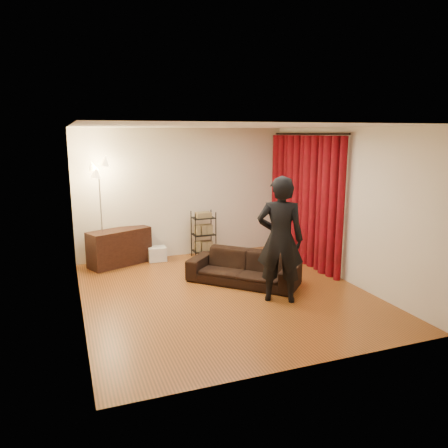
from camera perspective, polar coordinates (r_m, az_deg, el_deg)
name	(u,v)px	position (r m, az deg, el deg)	size (l,w,h in m)	color
floor	(225,293)	(7.32, 0.09, -8.98)	(5.00, 5.00, 0.00)	#954E1E
ceiling	(225,126)	(6.84, 0.10, 12.68)	(5.00, 5.00, 0.00)	white
wall_back	(183,193)	(9.31, -5.34, 4.06)	(5.00, 5.00, 0.00)	beige
wall_front	(307,252)	(4.75, 10.77, -3.61)	(5.00, 5.00, 0.00)	beige
wall_left	(76,223)	(6.53, -18.74, 0.16)	(5.00, 5.00, 0.00)	beige
wall_right	(344,205)	(8.01, 15.35, 2.44)	(5.00, 5.00, 0.00)	beige
curtain_rod	(308,134)	(8.80, 10.91, 11.50)	(0.04, 0.04, 2.65)	black
curtain	(305,200)	(8.89, 10.47, 3.06)	(0.22, 2.65, 2.55)	maroon
sofa	(243,268)	(7.69, 2.54, -5.72)	(1.92, 0.75, 0.56)	black
person	(280,240)	(6.77, 7.35, -2.03)	(0.72, 0.47, 1.97)	black
media_cabinet	(120,247)	(8.97, -13.48, -2.96)	(1.23, 0.46, 0.72)	black
storage_boxes	(157,254)	(9.13, -8.71, -3.87)	(0.36, 0.29, 0.30)	silver
wire_shelf	(204,234)	(9.24, -2.69, -1.37)	(0.45, 0.31, 0.98)	black
floor_lamp	(101,216)	(8.65, -15.76, 1.05)	(0.38, 0.38, 2.10)	silver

